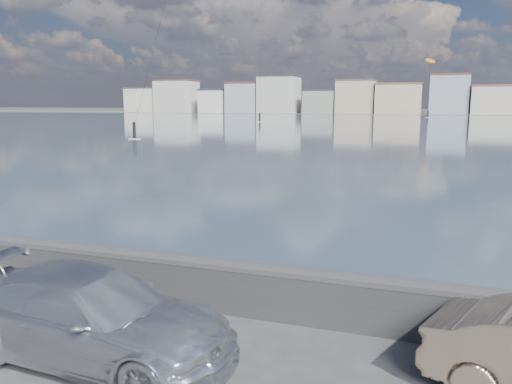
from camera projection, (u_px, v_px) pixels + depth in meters
ground at (110, 373)px, 7.64m from camera, size 700.00×700.00×0.00m
bay_water at (402, 125)px, 92.88m from camera, size 500.00×177.00×0.00m
far_shore_strip at (416, 113)px, 193.96m from camera, size 500.00×60.00×0.00m
seawall at (188, 279)px, 10.05m from camera, size 400.00×0.36×1.08m
far_buildings at (420, 97)px, 179.44m from camera, size 240.79×13.26×14.60m
car_silver at (91, 315)px, 8.02m from camera, size 5.03×2.27×1.43m
kitesurfer_3 at (430, 61)px, 147.07m from camera, size 4.53×16.52×17.90m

